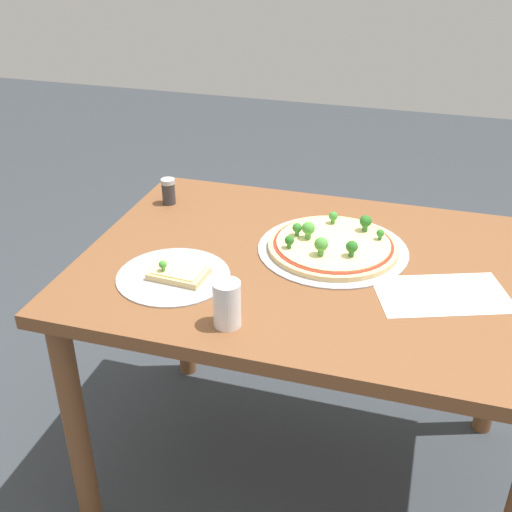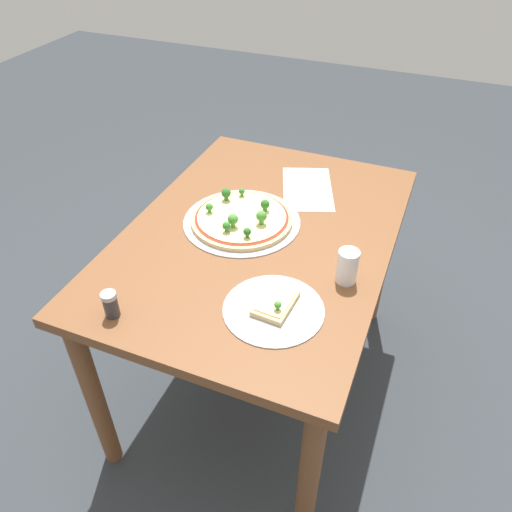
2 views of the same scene
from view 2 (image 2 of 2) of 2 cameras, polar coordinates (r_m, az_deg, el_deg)
name	(u,v)px [view 2 (image 2 of 2)]	position (r m, az deg, el deg)	size (l,w,h in m)	color
ground_plane	(259,376)	(2.17, 0.34, -13.54)	(8.00, 8.00, 0.00)	#33383D
dining_table	(260,256)	(1.70, 0.43, -0.04)	(1.18, 0.84, 0.76)	brown
pizza_tray_whole	(242,218)	(1.67, -1.64, 4.31)	(0.39, 0.39, 0.07)	#A3A3A8
pizza_tray_slice	(274,307)	(1.36, 2.12, -5.79)	(0.28, 0.28, 0.05)	#A3A3A8
drinking_cup	(347,266)	(1.44, 10.39, -1.18)	(0.06, 0.06, 0.11)	white
condiment_shaker	(111,304)	(1.38, -16.28, -5.31)	(0.04, 0.04, 0.08)	#333338
paper_menu	(307,189)	(1.87, 5.90, 7.67)	(0.30, 0.18, 0.00)	white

